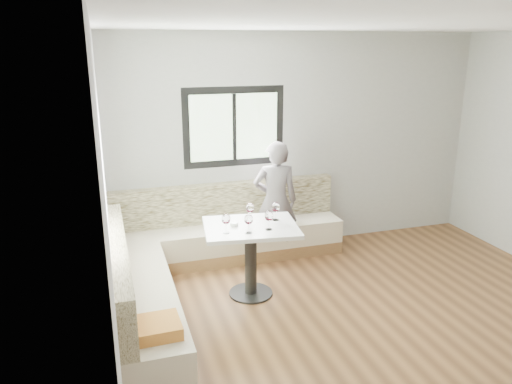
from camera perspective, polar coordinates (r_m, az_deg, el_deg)
The scene contains 10 objects.
room at distance 4.49m, azimuth 15.93°, elevation -0.09°, with size 5.01×5.01×2.81m.
banquette at distance 5.70m, azimuth -6.82°, elevation -7.54°, with size 2.90×2.80×0.95m.
table at distance 5.36m, azimuth -0.61°, elevation -5.87°, with size 1.07×0.89×0.80m.
person at distance 6.23m, azimuth 2.24°, elevation -1.04°, with size 0.56×0.36×1.52m, color slate.
olive_ramekin at distance 5.29m, azimuth -2.52°, elevation -3.65°, with size 0.09×0.09×0.03m.
wine_glass_a at distance 5.04m, azimuth -3.45°, elevation -3.18°, with size 0.09×0.09×0.20m.
wine_glass_b at distance 5.03m, azimuth -0.85°, elevation -3.21°, with size 0.09×0.09×0.20m.
wine_glass_c at distance 5.12m, azimuth 1.49°, elevation -2.84°, with size 0.09×0.09×0.20m.
wine_glass_d at distance 5.37m, azimuth -0.69°, elevation -1.90°, with size 0.09×0.09×0.20m.
wine_glass_e at distance 5.40m, azimuth 2.26°, elevation -1.82°, with size 0.09×0.09×0.20m.
Camera 1 is at (-2.49, -3.50, 2.66)m, focal length 35.00 mm.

